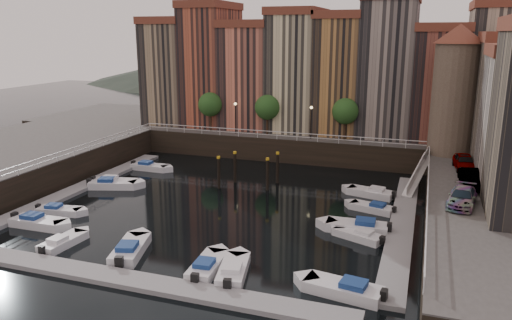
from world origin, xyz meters
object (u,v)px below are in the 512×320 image
at_px(corner_tower, 455,88).
at_px(car_a, 464,163).
at_px(mooring_pilings, 250,171).
at_px(boat_left_2, 114,183).
at_px(gangway, 418,172).
at_px(boat_left_0, 38,222).
at_px(boat_left_1, 59,210).
at_px(car_c, 462,198).
at_px(car_b, 474,180).

distance_m(corner_tower, car_a, 9.21).
distance_m(mooring_pilings, boat_left_2, 14.48).
xyz_separation_m(gangway, boat_left_0, (-30.00, -21.11, -1.53)).
bearing_deg(boat_left_0, boat_left_2, 91.54).
relative_size(corner_tower, car_a, 3.12).
distance_m(corner_tower, boat_left_1, 41.42).
distance_m(boat_left_0, car_a, 39.26).
height_order(corner_tower, gangway, corner_tower).
distance_m(mooring_pilings, car_c, 22.25).
xyz_separation_m(mooring_pilings, car_b, (21.57, -3.61, 2.12)).
relative_size(boat_left_1, car_c, 0.94).
height_order(car_b, car_c, car_b).
bearing_deg(car_a, boat_left_0, -156.43).
relative_size(gangway, car_b, 1.77).
bearing_deg(gangway, car_b, -60.14).
xyz_separation_m(mooring_pilings, boat_left_0, (-13.04, -16.69, -1.26)).
xyz_separation_m(corner_tower, mooring_pilings, (-19.86, -8.92, -8.54)).
relative_size(corner_tower, mooring_pilings, 2.46).
bearing_deg(boat_left_1, corner_tower, 23.80).
height_order(gangway, car_a, car_a).
bearing_deg(boat_left_2, mooring_pilings, 8.01).
height_order(gangway, car_b, car_b).
relative_size(car_b, car_c, 1.01).
height_order(corner_tower, boat_left_2, corner_tower).
relative_size(boat_left_0, car_b, 1.08).
distance_m(mooring_pilings, car_a, 21.32).
height_order(boat_left_2, car_c, car_c).
height_order(corner_tower, car_a, corner_tower).
relative_size(mooring_pilings, boat_left_2, 1.07).
relative_size(car_a, car_c, 0.95).
bearing_deg(car_b, boat_left_0, -171.14).
bearing_deg(car_b, gangway, 108.01).
height_order(boat_left_1, car_a, car_a).
bearing_deg(mooring_pilings, boat_left_1, -134.50).
relative_size(boat_left_0, boat_left_1, 1.17).
relative_size(gangway, boat_left_0, 1.64).
xyz_separation_m(boat_left_0, boat_left_1, (-0.39, 3.02, -0.06)).
xyz_separation_m(corner_tower, boat_left_0, (-32.90, -25.61, -9.80)).
bearing_deg(gangway, corner_tower, 57.20).
bearing_deg(car_a, gangway, 148.72).
bearing_deg(boat_left_2, boat_left_1, -100.54).
xyz_separation_m(corner_tower, gangway, (-2.90, -4.50, -8.28)).
height_order(boat_left_2, car_a, car_a).
height_order(gangway, boat_left_0, gangway).
xyz_separation_m(car_b, car_c, (-1.22, -5.16, -0.10)).
bearing_deg(gangway, boat_left_2, -163.14).
height_order(corner_tower, mooring_pilings, corner_tower).
bearing_deg(corner_tower, car_b, -82.23).
distance_m(boat_left_1, car_a, 38.24).
xyz_separation_m(boat_left_2, car_c, (33.94, -3.93, 3.28)).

